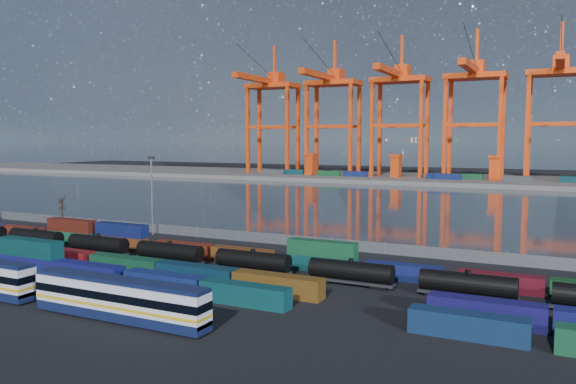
% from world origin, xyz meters
% --- Properties ---
extents(ground, '(700.00, 700.00, 0.00)m').
position_xyz_m(ground, '(0.00, 0.00, 0.00)').
color(ground, black).
rests_on(ground, ground).
extents(harbor_water, '(700.00, 700.00, 0.00)m').
position_xyz_m(harbor_water, '(0.00, 105.00, 0.01)').
color(harbor_water, '#272F38').
rests_on(harbor_water, ground).
extents(far_quay, '(700.00, 70.00, 2.00)m').
position_xyz_m(far_quay, '(0.00, 210.00, 1.00)').
color(far_quay, '#514F4C').
rests_on(far_quay, ground).
extents(distant_mountains, '(2470.00, 1100.00, 520.00)m').
position_xyz_m(distant_mountains, '(63.02, 1600.00, 220.29)').
color(distant_mountains, '#1E2630').
rests_on(distant_mountains, ground).
extents(container_row_south, '(139.54, 2.41, 5.14)m').
position_xyz_m(container_row_south, '(-11.32, -9.09, 1.88)').
color(container_row_south, '#3D3F42').
rests_on(container_row_south, ground).
extents(container_row_mid, '(128.65, 2.52, 2.69)m').
position_xyz_m(container_row_mid, '(-4.53, -3.60, 1.34)').
color(container_row_mid, '#3C3F41').
rests_on(container_row_mid, ground).
extents(container_row_north, '(139.52, 2.23, 4.74)m').
position_xyz_m(container_row_north, '(-12.58, 11.20, 1.69)').
color(container_row_north, '#14125B').
rests_on(container_row_north, ground).
extents(tanker_string, '(136.26, 2.63, 3.77)m').
position_xyz_m(tanker_string, '(6.37, 5.09, 1.89)').
color(tanker_string, black).
rests_on(tanker_string, ground).
extents(waterfront_fence, '(160.12, 0.12, 2.20)m').
position_xyz_m(waterfront_fence, '(-0.00, 28.00, 1.00)').
color(waterfront_fence, '#595B5E').
rests_on(waterfront_fence, ground).
extents(bare_tree, '(1.99, 2.06, 7.75)m').
position_xyz_m(bare_tree, '(-54.58, 24.31, 3.84)').
color(bare_tree, black).
rests_on(bare_tree, ground).
extents(yard_light_mast, '(1.60, 0.40, 16.60)m').
position_xyz_m(yard_light_mast, '(-30.00, 26.00, 9.30)').
color(yard_light_mast, slate).
rests_on(yard_light_mast, ground).
extents(gantry_cranes, '(202.21, 52.24, 70.74)m').
position_xyz_m(gantry_cranes, '(-7.50, 203.12, 43.36)').
color(gantry_cranes, '#F04210').
rests_on(gantry_cranes, ground).
extents(quay_containers, '(172.58, 10.99, 2.60)m').
position_xyz_m(quay_containers, '(-11.00, 195.46, 3.30)').
color(quay_containers, navy).
rests_on(quay_containers, far_quay).
extents(straddle_carriers, '(140.00, 7.00, 11.10)m').
position_xyz_m(straddle_carriers, '(-2.50, 200.00, 7.82)').
color(straddle_carriers, '#F04210').
rests_on(straddle_carriers, far_quay).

